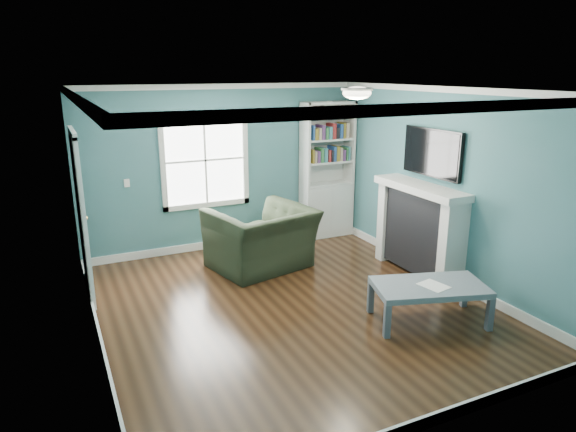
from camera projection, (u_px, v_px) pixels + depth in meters
name	position (u px, v px, depth m)	size (l,w,h in m)	color
floor	(292.00, 306.00, 6.33)	(5.00, 5.00, 0.00)	black
room_walls	(292.00, 180.00, 5.89)	(5.00, 5.00, 5.00)	#367072
trim	(292.00, 209.00, 5.99)	(4.50, 5.00, 2.60)	white
window	(205.00, 160.00, 7.96)	(1.40, 0.06, 1.50)	white
bookshelf	(327.00, 183.00, 8.80)	(0.90, 0.35, 2.31)	silver
fireplace	(419.00, 231.00, 7.18)	(0.44, 1.58, 1.30)	black
tv	(432.00, 153.00, 6.93)	(0.06, 1.10, 0.65)	black
door	(81.00, 215.00, 6.33)	(0.12, 0.98, 2.17)	silver
ceiling_fixture	(357.00, 92.00, 6.08)	(0.38, 0.38, 0.15)	white
light_switch	(127.00, 183.00, 7.54)	(0.08, 0.01, 0.12)	white
recliner	(261.00, 229.00, 7.39)	(1.37, 0.89, 1.19)	#222B1B
coffee_table	(429.00, 289.00, 5.85)	(1.40, 1.03, 0.46)	#4F545F
paper_sheet	(434.00, 286.00, 5.79)	(0.25, 0.31, 0.00)	white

